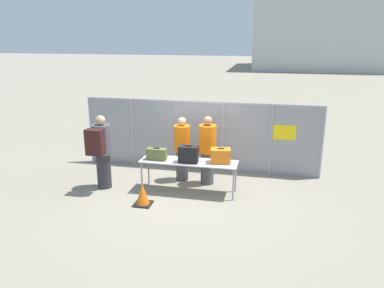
{
  "coord_description": "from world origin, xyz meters",
  "views": [
    {
      "loc": [
        1.99,
        -8.41,
        3.73
      ],
      "look_at": [
        0.02,
        0.49,
        1.05
      ],
      "focal_mm": 35.0,
      "sensor_mm": 36.0,
      "label": 1
    }
  ],
  "objects_px": {
    "security_worker_far": "(207,149)",
    "suitcase_black": "(188,154)",
    "traveler_hooded": "(101,149)",
    "inspection_table": "(189,163)",
    "utility_trailer": "(251,139)",
    "traffic_cone": "(143,195)",
    "suitcase_olive": "(157,154)",
    "security_worker_near": "(182,148)",
    "suitcase_orange": "(220,156)"
  },
  "relations": [
    {
      "from": "suitcase_orange",
      "to": "security_worker_far",
      "type": "relative_size",
      "value": 0.29
    },
    {
      "from": "suitcase_black",
      "to": "suitcase_orange",
      "type": "height_order",
      "value": "suitcase_black"
    },
    {
      "from": "utility_trailer",
      "to": "traffic_cone",
      "type": "xyz_separation_m",
      "value": [
        -2.1,
        -4.64,
        -0.19
      ]
    },
    {
      "from": "traveler_hooded",
      "to": "security_worker_near",
      "type": "xyz_separation_m",
      "value": [
        1.79,
        0.99,
        -0.14
      ]
    },
    {
      "from": "traffic_cone",
      "to": "suitcase_orange",
      "type": "bearing_deg",
      "value": 31.41
    },
    {
      "from": "traveler_hooded",
      "to": "inspection_table",
      "type": "bearing_deg",
      "value": 1.75
    },
    {
      "from": "inspection_table",
      "to": "utility_trailer",
      "type": "xyz_separation_m",
      "value": [
        1.24,
        3.71,
        -0.32
      ]
    },
    {
      "from": "inspection_table",
      "to": "suitcase_olive",
      "type": "distance_m",
      "value": 0.81
    },
    {
      "from": "traveler_hooded",
      "to": "security_worker_near",
      "type": "distance_m",
      "value": 2.06
    },
    {
      "from": "traveler_hooded",
      "to": "utility_trailer",
      "type": "distance_m",
      "value": 5.24
    },
    {
      "from": "traveler_hooded",
      "to": "suitcase_black",
      "type": "bearing_deg",
      "value": -0.64
    },
    {
      "from": "security_worker_far",
      "to": "suitcase_black",
      "type": "bearing_deg",
      "value": 54.41
    },
    {
      "from": "traveler_hooded",
      "to": "traffic_cone",
      "type": "height_order",
      "value": "traveler_hooded"
    },
    {
      "from": "suitcase_olive",
      "to": "utility_trailer",
      "type": "relative_size",
      "value": 0.12
    },
    {
      "from": "suitcase_orange",
      "to": "utility_trailer",
      "type": "bearing_deg",
      "value": 82.52
    },
    {
      "from": "suitcase_olive",
      "to": "security_worker_near",
      "type": "height_order",
      "value": "security_worker_near"
    },
    {
      "from": "inspection_table",
      "to": "suitcase_black",
      "type": "distance_m",
      "value": 0.27
    },
    {
      "from": "inspection_table",
      "to": "security_worker_far",
      "type": "xyz_separation_m",
      "value": [
        0.34,
        0.64,
        0.18
      ]
    },
    {
      "from": "suitcase_black",
      "to": "traffic_cone",
      "type": "height_order",
      "value": "suitcase_black"
    },
    {
      "from": "inspection_table",
      "to": "utility_trailer",
      "type": "distance_m",
      "value": 3.92
    },
    {
      "from": "traveler_hooded",
      "to": "utility_trailer",
      "type": "bearing_deg",
      "value": 44.67
    },
    {
      "from": "suitcase_olive",
      "to": "security_worker_far",
      "type": "relative_size",
      "value": 0.27
    },
    {
      "from": "suitcase_orange",
      "to": "utility_trailer",
      "type": "height_order",
      "value": "suitcase_orange"
    },
    {
      "from": "security_worker_near",
      "to": "traffic_cone",
      "type": "bearing_deg",
      "value": 58.11
    },
    {
      "from": "security_worker_near",
      "to": "utility_trailer",
      "type": "height_order",
      "value": "security_worker_near"
    },
    {
      "from": "suitcase_olive",
      "to": "traveler_hooded",
      "type": "relative_size",
      "value": 0.26
    },
    {
      "from": "utility_trailer",
      "to": "inspection_table",
      "type": "bearing_deg",
      "value": -108.48
    },
    {
      "from": "suitcase_olive",
      "to": "traveler_hooded",
      "type": "xyz_separation_m",
      "value": [
        -1.36,
        -0.19,
        0.09
      ]
    },
    {
      "from": "security_worker_far",
      "to": "utility_trailer",
      "type": "bearing_deg",
      "value": -117.6
    },
    {
      "from": "traveler_hooded",
      "to": "suitcase_olive",
      "type": "bearing_deg",
      "value": 3.12
    },
    {
      "from": "inspection_table",
      "to": "security_worker_far",
      "type": "bearing_deg",
      "value": 61.79
    },
    {
      "from": "suitcase_black",
      "to": "security_worker_near",
      "type": "xyz_separation_m",
      "value": [
        -0.36,
        0.84,
        -0.12
      ]
    },
    {
      "from": "suitcase_orange",
      "to": "traveler_hooded",
      "type": "relative_size",
      "value": 0.28
    },
    {
      "from": "security_worker_far",
      "to": "inspection_table",
      "type": "bearing_deg",
      "value": 50.47
    },
    {
      "from": "suitcase_black",
      "to": "suitcase_olive",
      "type": "bearing_deg",
      "value": 177.66
    },
    {
      "from": "suitcase_olive",
      "to": "security_worker_near",
      "type": "distance_m",
      "value": 0.92
    },
    {
      "from": "security_worker_far",
      "to": "utility_trailer",
      "type": "height_order",
      "value": "security_worker_far"
    },
    {
      "from": "suitcase_olive",
      "to": "security_worker_near",
      "type": "xyz_separation_m",
      "value": [
        0.44,
        0.8,
        -0.06
      ]
    },
    {
      "from": "suitcase_black",
      "to": "traffic_cone",
      "type": "bearing_deg",
      "value": -136.09
    },
    {
      "from": "security_worker_near",
      "to": "security_worker_far",
      "type": "distance_m",
      "value": 0.7
    },
    {
      "from": "traveler_hooded",
      "to": "utility_trailer",
      "type": "relative_size",
      "value": 0.47
    },
    {
      "from": "utility_trailer",
      "to": "traveler_hooded",
      "type": "bearing_deg",
      "value": -130.56
    },
    {
      "from": "inspection_table",
      "to": "traveler_hooded",
      "type": "distance_m",
      "value": 2.18
    },
    {
      "from": "suitcase_orange",
      "to": "inspection_table",
      "type": "bearing_deg",
      "value": -175.55
    },
    {
      "from": "suitcase_black",
      "to": "security_worker_near",
      "type": "relative_size",
      "value": 0.28
    },
    {
      "from": "inspection_table",
      "to": "suitcase_olive",
      "type": "relative_size",
      "value": 4.82
    },
    {
      "from": "suitcase_olive",
      "to": "utility_trailer",
      "type": "distance_m",
      "value": 4.31
    },
    {
      "from": "suitcase_black",
      "to": "security_worker_far",
      "type": "bearing_deg",
      "value": 65.73
    },
    {
      "from": "security_worker_near",
      "to": "traffic_cone",
      "type": "height_order",
      "value": "security_worker_near"
    },
    {
      "from": "suitcase_black",
      "to": "security_worker_near",
      "type": "bearing_deg",
      "value": 113.51
    }
  ]
}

